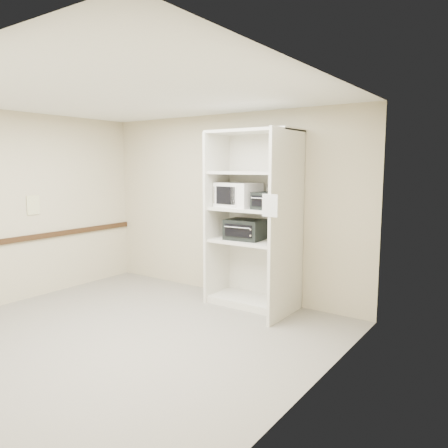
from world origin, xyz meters
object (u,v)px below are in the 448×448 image
Objects in this scene: shelving_unit at (256,226)px; toaster_oven_lower at (245,229)px; toaster_oven_upper at (269,201)px; microwave at (238,195)px.

toaster_oven_lower is (-0.18, 0.01, -0.07)m from shelving_unit.
shelving_unit is at bearing 172.34° from toaster_oven_upper.
microwave is at bearing 177.73° from toaster_oven_upper.
microwave is 1.43× the size of toaster_oven_upper.
toaster_oven_upper is at bearing -1.86° from microwave.
toaster_oven_lower is at bearing -0.12° from microwave.
microwave is at bearing 175.26° from shelving_unit.
shelving_unit is at bearing -6.88° from toaster_oven_lower.
toaster_oven_lower is (-0.41, 0.07, -0.42)m from toaster_oven_upper.
microwave reaches higher than toaster_oven_upper.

